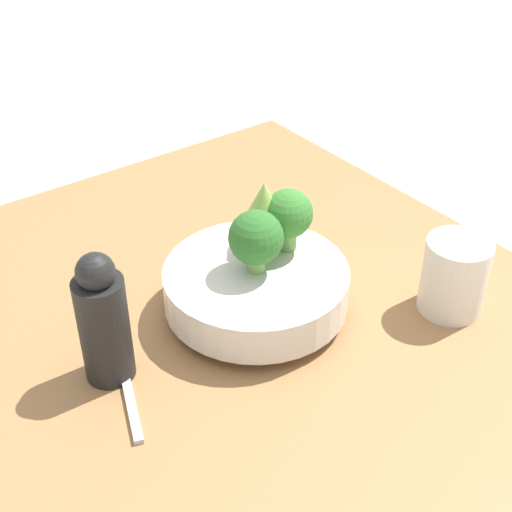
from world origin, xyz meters
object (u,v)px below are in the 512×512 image
cup (454,276)px  pepper_mill (103,321)px  bowl (256,287)px  fork (126,379)px

cup → pepper_mill: bearing=-110.5°
bowl → cup: size_ratio=2.31×
pepper_mill → fork: 0.07m
fork → pepper_mill: bearing=-161.5°
pepper_mill → fork: size_ratio=0.90×
bowl → fork: (0.01, -0.19, -0.03)m
bowl → fork: size_ratio=1.26×
pepper_mill → cup: bearing=69.5°
bowl → fork: bearing=-86.3°
cup → fork: bearing=-108.1°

